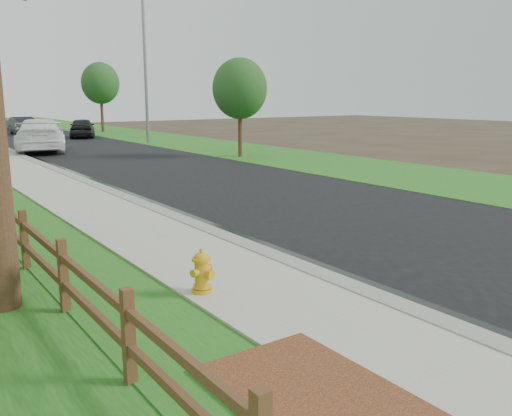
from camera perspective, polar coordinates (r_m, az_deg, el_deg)
ground at (r=7.90m, az=13.69°, el=-11.41°), size 120.00×120.00×0.00m
road at (r=41.12m, az=-20.73°, el=6.69°), size 8.00×90.00×0.02m
verge_far at (r=43.34m, az=-11.82°, el=7.42°), size 6.00×90.00×0.04m
brick_patch at (r=5.84m, az=6.29°, el=-19.31°), size 1.60×2.40×0.11m
ranch_fence at (r=11.56m, az=-24.46°, el=-1.56°), size 0.12×16.92×1.10m
fire_hydrant at (r=8.37m, az=-5.72°, el=-6.76°), size 0.45×0.37×0.69m
white_suv at (r=32.79m, az=-21.77°, el=7.14°), size 4.02×6.69×1.82m
dark_car_mid at (r=42.92m, az=-17.82°, el=8.05°), size 3.06×4.61×1.46m
dark_car_far at (r=48.24m, az=-23.23°, el=7.98°), size 1.92×4.38×1.40m
streetlight at (r=36.91m, az=-11.90°, el=15.57°), size 2.33×0.50×10.08m
tree_near_right at (r=27.60m, az=-1.71°, el=12.44°), size 2.74×2.74×4.94m
tree_far_right at (r=49.31m, az=-16.07°, el=12.50°), size 3.21×3.21×5.92m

